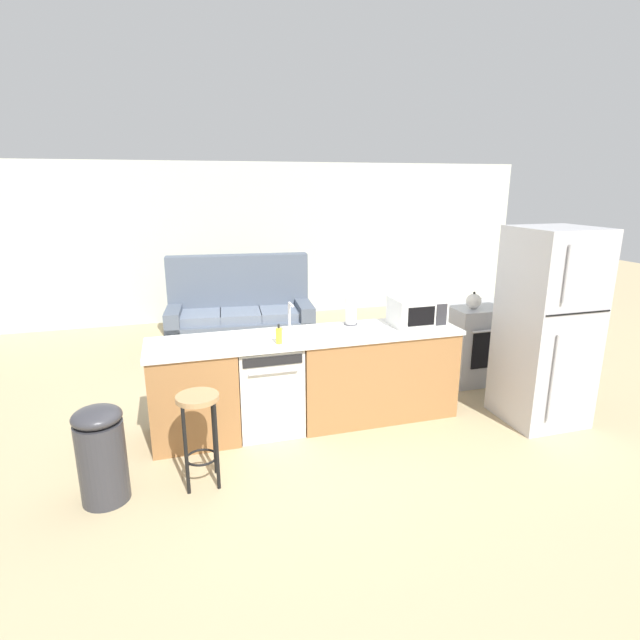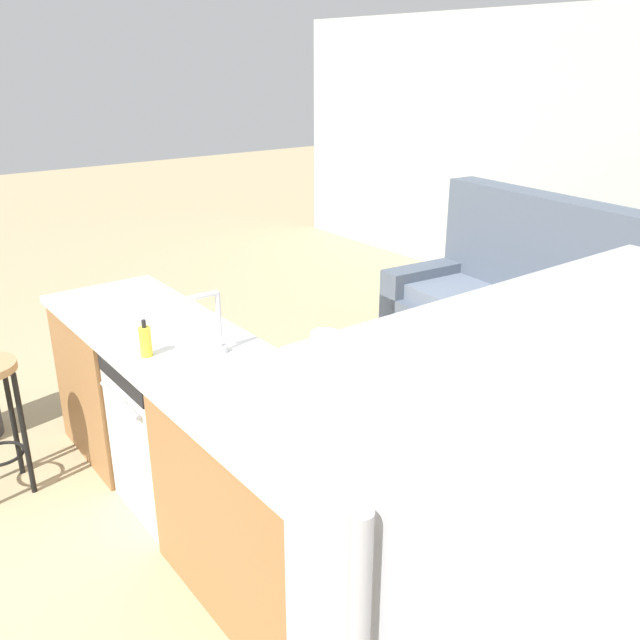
% 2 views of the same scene
% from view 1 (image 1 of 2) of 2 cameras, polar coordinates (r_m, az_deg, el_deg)
% --- Properties ---
extents(ground_plane, '(24.00, 24.00, 0.00)m').
position_cam_1_polar(ground_plane, '(4.96, -2.97, -11.78)').
color(ground_plane, tan).
extents(wall_back, '(10.00, 0.06, 2.60)m').
position_cam_1_polar(wall_back, '(8.65, -7.80, 8.88)').
color(wall_back, beige).
rests_on(wall_back, ground_plane).
extents(kitchen_counter, '(2.94, 0.66, 0.90)m').
position_cam_1_polar(kitchen_counter, '(4.84, -0.26, -7.01)').
color(kitchen_counter, '#9E6B3D').
rests_on(kitchen_counter, ground_plane).
extents(dishwasher, '(0.58, 0.61, 0.84)m').
position_cam_1_polar(dishwasher, '(4.73, -6.01, -7.60)').
color(dishwasher, silver).
rests_on(dishwasher, ground_plane).
extents(stove_range, '(0.76, 0.68, 0.90)m').
position_cam_1_polar(stove_range, '(6.17, 17.42, -2.41)').
color(stove_range, '#A8AAB2').
rests_on(stove_range, ground_plane).
extents(refrigerator, '(0.72, 0.73, 1.88)m').
position_cam_1_polar(refrigerator, '(5.20, 24.50, -0.75)').
color(refrigerator, '#B7B7BC').
rests_on(refrigerator, ground_plane).
extents(microwave, '(0.50, 0.37, 0.28)m').
position_cam_1_polar(microwave, '(5.01, 11.01, 0.97)').
color(microwave, white).
rests_on(microwave, kitchen_counter).
extents(sink_faucet, '(0.07, 0.18, 0.30)m').
position_cam_1_polar(sink_faucet, '(4.66, -3.47, 0.04)').
color(sink_faucet, silver).
rests_on(sink_faucet, kitchen_counter).
extents(paper_towel_roll, '(0.14, 0.14, 0.28)m').
position_cam_1_polar(paper_towel_roll, '(4.95, 3.55, 1.03)').
color(paper_towel_roll, '#4C4C51').
rests_on(paper_towel_roll, kitchen_counter).
extents(soap_bottle, '(0.06, 0.06, 0.18)m').
position_cam_1_polar(soap_bottle, '(4.39, -4.72, -1.77)').
color(soap_bottle, yellow).
rests_on(soap_bottle, kitchen_counter).
extents(kettle, '(0.21, 0.17, 0.19)m').
position_cam_1_polar(kettle, '(5.84, 17.16, 2.07)').
color(kettle, silver).
rests_on(kettle, stove_range).
extents(bar_stool, '(0.32, 0.32, 0.74)m').
position_cam_1_polar(bar_stool, '(3.95, -13.67, -11.07)').
color(bar_stool, tan).
rests_on(bar_stool, ground_plane).
extents(trash_bin, '(0.35, 0.35, 0.74)m').
position_cam_1_polar(trash_bin, '(4.05, -23.70, -13.80)').
color(trash_bin, '#333338').
rests_on(trash_bin, ground_plane).
extents(couch, '(2.08, 1.10, 1.27)m').
position_cam_1_polar(couch, '(7.24, -9.08, 0.24)').
color(couch, '#515B6B').
rests_on(couch, ground_plane).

